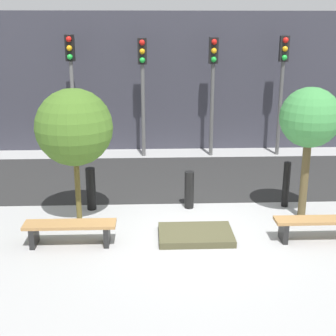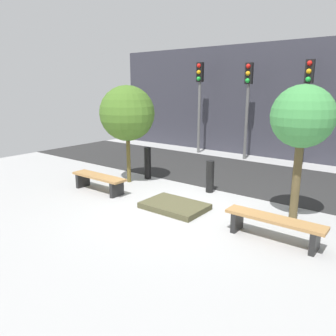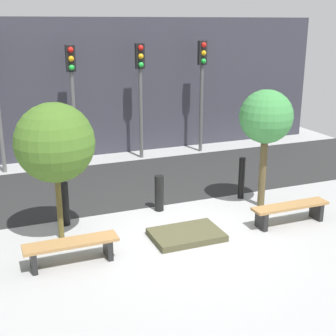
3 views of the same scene
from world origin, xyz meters
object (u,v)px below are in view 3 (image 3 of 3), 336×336
Objects in this scene: planter_bed at (186,235)px; bollard_center at (242,178)px; bollard_left at (159,193)px; traffic_light_east at (202,77)px; bench_left at (71,247)px; bollard_far_left at (64,204)px; traffic_light_mid_west at (72,84)px; bench_right at (290,210)px; traffic_light_mid_east at (140,80)px; tree_behind_right_bench at (266,118)px; tree_behind_left_bench at (55,143)px.

bollard_center reaches higher than planter_bed.
traffic_light_east is (3.27, 4.53, 2.15)m from bollard_left.
bench_left is at bearing -143.40° from bollard_left.
traffic_light_mid_west reaches higher than bollard_far_left.
bollard_center is (-0.19, 1.81, 0.20)m from bench_right.
bollard_center is (4.49, 0.00, 0.04)m from bollard_far_left.
traffic_light_mid_east is 2.18m from traffic_light_east.
bench_right is 6.79m from traffic_light_east.
bollard_center is at bearing 35.67° from planter_bed.
traffic_light_mid_west reaches higher than tree_behind_right_bench.
traffic_light_mid_east is at bearing 60.76° from bench_left.
traffic_light_mid_west reaches higher than bench_left.
planter_bed is 0.40× the size of traffic_light_mid_west.
bollard_far_left is 2.25m from bollard_left.
traffic_light_mid_west is at bearing 103.52° from bollard_left.
bollard_far_left reaches higher than bollard_left.
traffic_light_mid_west is (-1.09, 6.15, 2.48)m from planter_bed.
tree_behind_left_bench reaches higher than bollard_center.
bollard_center is at bearing 0.00° from bollard_left.
planter_bed is 6.72m from traffic_light_mid_west.
tree_behind_left_bench is 4.88m from tree_behind_right_bench.
bollard_far_left reaches higher than planter_bed.
planter_bed is 0.51× the size of tree_behind_right_bench.
bollard_far_left is (0.19, 1.81, 0.17)m from bench_left.
bench_left is at bearing -175.32° from planter_bed.
bench_right is 3.04m from bollard_left.
planter_bed is 1.37× the size of bollard_center.
bench_right is 0.49× the size of traffic_light_mid_east.
traffic_light_mid_east is at bearing 53.64° from bollard_far_left.
traffic_light_mid_east is at bearing 79.94° from planter_bed.
bench_left is 3.04m from bollard_left.
bollard_center is at bearing -102.72° from traffic_light_east.
traffic_light_east reaches higher than tree_behind_left_bench.
traffic_light_east reaches higher than traffic_light_mid_west.
bollard_center is (4.69, 0.64, -1.52)m from tree_behind_left_bench.
tree_behind_left_bench is (-2.44, 0.97, 1.99)m from planter_bed.
planter_bed is 1.49× the size of bollard_far_left.
tree_behind_left_bench is 4.97m from bollard_center.
traffic_light_mid_west reaches higher than bollard_center.
tree_behind_right_bench is at bearing -99.11° from traffic_light_east.
traffic_light_mid_west is at bearing 126.36° from bollard_center.
tree_behind_left_bench is at bearing -165.34° from bollard_left.
bench_right is at bearing -90.00° from tree_behind_right_bench.
planter_bed is (-2.44, 0.20, -0.27)m from bench_right.
traffic_light_mid_east is (3.53, 5.17, 0.50)m from tree_behind_left_bench.
bollard_far_left is (-2.25, 1.61, 0.43)m from planter_bed.
bench_right is at bearing -97.45° from traffic_light_east.
traffic_light_east is (5.71, 5.17, 0.53)m from tree_behind_left_bench.
bench_right is 2.46m from planter_bed.
tree_behind_right_bench is 3.08m from bollard_left.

